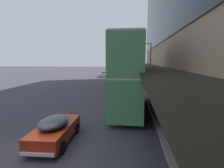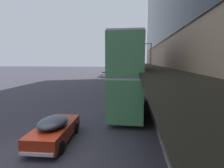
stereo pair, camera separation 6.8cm
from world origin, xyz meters
name	(u,v)px [view 1 (the left image)]	position (x,y,z in m)	size (l,w,h in m)	color
ground	(43,153)	(0.00, 0.00, 0.00)	(240.00, 240.00, 0.00)	#3C3A44
transit_bus_kerbside_front	(128,72)	(3.96, 8.33, 3.52)	(2.83, 10.15, 6.54)	#4A8F57
sedan_trailing_mid	(104,74)	(-3.72, 40.73, 0.77)	(1.89, 4.50, 1.55)	beige
sedan_oncoming_front	(55,129)	(0.08, 1.26, 0.74)	(1.96, 4.28, 1.48)	#A42812
sedan_lead_near	(133,76)	(4.48, 34.14, 0.80)	(1.95, 4.88, 1.64)	gray
sedan_second_near	(132,71)	(4.05, 55.31, 0.76)	(2.03, 4.62, 1.53)	beige
sedan_far_back	(112,79)	(0.10, 28.07, 0.79)	(1.92, 4.45, 1.60)	olive
sedan_lead_mid	(131,74)	(3.96, 40.55, 0.81)	(1.95, 4.86, 1.66)	slate
sedan_oncoming_rear	(118,74)	(0.15, 41.86, 0.77)	(2.00, 4.72, 1.58)	olive
vw_van	(119,74)	(0.89, 36.21, 1.10)	(1.99, 4.59, 1.96)	#AFBBBE
street_lamp	(149,63)	(6.80, 18.85, 4.21)	(1.50, 0.28, 6.98)	#4C4C51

